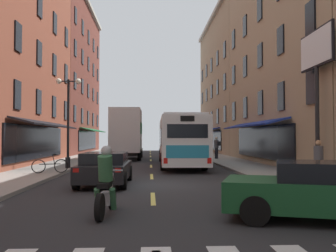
{
  "coord_description": "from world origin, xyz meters",
  "views": [
    {
      "loc": [
        -0.11,
        -15.04,
        1.85
      ],
      "look_at": [
        0.99,
        7.28,
        2.54
      ],
      "focal_mm": 40.42,
      "sensor_mm": 36.0,
      "label": 1
    }
  ],
  "objects_px": {
    "motorcycle_rider": "(106,185)",
    "street_lamp_twin": "(68,118)",
    "bicycle_near": "(50,165)",
    "billboard_sign": "(317,64)",
    "pedestrian_mid": "(319,160)",
    "sedan_near": "(132,148)",
    "sedan_far": "(325,191)",
    "pedestrian_near": "(217,147)",
    "transit_bus": "(180,140)",
    "sedan_mid": "(105,168)",
    "box_truck": "(127,134)"
  },
  "relations": [
    {
      "from": "sedan_mid",
      "to": "sedan_far",
      "type": "distance_m",
      "value": 8.81
    },
    {
      "from": "box_truck",
      "to": "motorcycle_rider",
      "type": "distance_m",
      "value": 22.93
    },
    {
      "from": "sedan_mid",
      "to": "street_lamp_twin",
      "type": "relative_size",
      "value": 0.85
    },
    {
      "from": "billboard_sign",
      "to": "sedan_mid",
      "type": "bearing_deg",
      "value": -175.0
    },
    {
      "from": "sedan_far",
      "to": "motorcycle_rider",
      "type": "relative_size",
      "value": 2.22
    },
    {
      "from": "bicycle_near",
      "to": "billboard_sign",
      "type": "bearing_deg",
      "value": -13.32
    },
    {
      "from": "billboard_sign",
      "to": "sedan_mid",
      "type": "relative_size",
      "value": 1.48
    },
    {
      "from": "transit_bus",
      "to": "sedan_near",
      "type": "distance_m",
      "value": 19.54
    },
    {
      "from": "billboard_sign",
      "to": "street_lamp_twin",
      "type": "xyz_separation_m",
      "value": [
        -11.76,
        5.84,
        -2.05
      ]
    },
    {
      "from": "sedan_far",
      "to": "bicycle_near",
      "type": "height_order",
      "value": "sedan_far"
    },
    {
      "from": "transit_bus",
      "to": "pedestrian_mid",
      "type": "bearing_deg",
      "value": -66.96
    },
    {
      "from": "motorcycle_rider",
      "to": "sedan_mid",
      "type": "bearing_deg",
      "value": 96.84
    },
    {
      "from": "sedan_far",
      "to": "motorcycle_rider",
      "type": "distance_m",
      "value": 4.99
    },
    {
      "from": "pedestrian_near",
      "to": "street_lamp_twin",
      "type": "distance_m",
      "value": 13.75
    },
    {
      "from": "pedestrian_mid",
      "to": "bicycle_near",
      "type": "bearing_deg",
      "value": -2.36
    },
    {
      "from": "transit_bus",
      "to": "sedan_far",
      "type": "height_order",
      "value": "transit_bus"
    },
    {
      "from": "street_lamp_twin",
      "to": "pedestrian_near",
      "type": "bearing_deg",
      "value": 42.12
    },
    {
      "from": "billboard_sign",
      "to": "sedan_far",
      "type": "height_order",
      "value": "billboard_sign"
    },
    {
      "from": "motorcycle_rider",
      "to": "pedestrian_near",
      "type": "distance_m",
      "value": 22.59
    },
    {
      "from": "pedestrian_near",
      "to": "pedestrian_mid",
      "type": "distance_m",
      "value": 16.39
    },
    {
      "from": "motorcycle_rider",
      "to": "street_lamp_twin",
      "type": "distance_m",
      "value": 13.18
    },
    {
      "from": "motorcycle_rider",
      "to": "bicycle_near",
      "type": "bearing_deg",
      "value": 111.75
    },
    {
      "from": "sedan_near",
      "to": "sedan_far",
      "type": "relative_size",
      "value": 0.98
    },
    {
      "from": "pedestrian_mid",
      "to": "sedan_far",
      "type": "bearing_deg",
      "value": 84.42
    },
    {
      "from": "motorcycle_rider",
      "to": "pedestrian_mid",
      "type": "xyz_separation_m",
      "value": [
        7.6,
        5.26,
        0.26
      ]
    },
    {
      "from": "sedan_near",
      "to": "sedan_mid",
      "type": "distance_m",
      "value": 29.21
    },
    {
      "from": "motorcycle_rider",
      "to": "pedestrian_mid",
      "type": "distance_m",
      "value": 9.25
    },
    {
      "from": "pedestrian_near",
      "to": "pedestrian_mid",
      "type": "height_order",
      "value": "pedestrian_near"
    },
    {
      "from": "sedan_near",
      "to": "bicycle_near",
      "type": "xyz_separation_m",
      "value": [
        -2.79,
        -25.59,
        -0.18
      ]
    },
    {
      "from": "billboard_sign",
      "to": "pedestrian_mid",
      "type": "distance_m",
      "value": 4.31
    },
    {
      "from": "sedan_mid",
      "to": "sedan_near",
      "type": "bearing_deg",
      "value": 90.56
    },
    {
      "from": "sedan_mid",
      "to": "billboard_sign",
      "type": "bearing_deg",
      "value": 5.0
    },
    {
      "from": "sedan_near",
      "to": "pedestrian_mid",
      "type": "relative_size",
      "value": 2.79
    },
    {
      "from": "sedan_near",
      "to": "bicycle_near",
      "type": "height_order",
      "value": "sedan_near"
    },
    {
      "from": "transit_bus",
      "to": "pedestrian_near",
      "type": "xyz_separation_m",
      "value": [
        3.49,
        5.64,
        -0.58
      ]
    },
    {
      "from": "billboard_sign",
      "to": "bicycle_near",
      "type": "xyz_separation_m",
      "value": [
        -11.97,
        2.84,
        -4.51
      ]
    },
    {
      "from": "sedan_far",
      "to": "street_lamp_twin",
      "type": "distance_m",
      "value": 16.03
    },
    {
      "from": "sedan_mid",
      "to": "transit_bus",
      "type": "bearing_deg",
      "value": 69.67
    },
    {
      "from": "sedan_near",
      "to": "sedan_far",
      "type": "bearing_deg",
      "value": -80.71
    },
    {
      "from": "bicycle_near",
      "to": "pedestrian_near",
      "type": "xyz_separation_m",
      "value": [
        10.32,
        12.15,
        0.58
      ]
    },
    {
      "from": "transit_bus",
      "to": "sedan_near",
      "type": "relative_size",
      "value": 2.78
    },
    {
      "from": "billboard_sign",
      "to": "bicycle_near",
      "type": "bearing_deg",
      "value": 166.68
    },
    {
      "from": "motorcycle_rider",
      "to": "sedan_far",
      "type": "bearing_deg",
      "value": -10.79
    },
    {
      "from": "billboard_sign",
      "to": "transit_bus",
      "type": "bearing_deg",
      "value": 118.87
    },
    {
      "from": "sedan_mid",
      "to": "street_lamp_twin",
      "type": "height_order",
      "value": "street_lamp_twin"
    },
    {
      "from": "box_truck",
      "to": "pedestrian_near",
      "type": "distance_m",
      "value": 7.57
    },
    {
      "from": "billboard_sign",
      "to": "pedestrian_near",
      "type": "relative_size",
      "value": 3.57
    },
    {
      "from": "transit_bus",
      "to": "sedan_far",
      "type": "xyz_separation_m",
      "value": [
        1.86,
        -16.91,
        -0.99
      ]
    },
    {
      "from": "transit_bus",
      "to": "sedan_mid",
      "type": "distance_m",
      "value": 10.83
    },
    {
      "from": "sedan_near",
      "to": "bicycle_near",
      "type": "bearing_deg",
      "value": -96.22
    }
  ]
}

